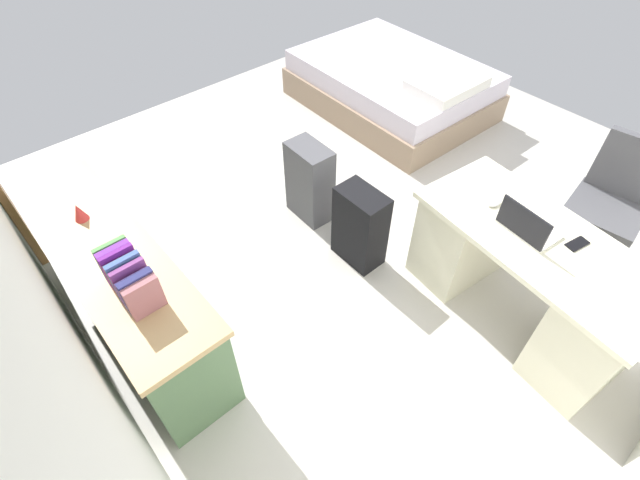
{
  "coord_description": "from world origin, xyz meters",
  "views": [
    {
      "loc": [
        -1.75,
        2.08,
        2.61
      ],
      "look_at": [
        -0.32,
        0.84,
        0.6
      ],
      "focal_mm": 25.89,
      "sensor_mm": 36.0,
      "label": 1
    }
  ],
  "objects_px": {
    "cell_phone_near_laptop": "(577,244)",
    "figurine_small": "(79,212)",
    "suitcase_spare_grey": "(310,182)",
    "credenza": "(126,290)",
    "suitcase_black": "(360,227)",
    "desk": "(524,278)",
    "office_chair": "(605,211)",
    "laptop": "(527,226)",
    "bed": "(392,85)",
    "computer_mouse": "(494,203)"
  },
  "relations": [
    {
      "from": "laptop",
      "to": "office_chair",
      "type": "bearing_deg",
      "value": -99.42
    },
    {
      "from": "credenza",
      "to": "suitcase_spare_grey",
      "type": "relative_size",
      "value": 2.79
    },
    {
      "from": "suitcase_black",
      "to": "laptop",
      "type": "relative_size",
      "value": 1.83
    },
    {
      "from": "credenza",
      "to": "suitcase_black",
      "type": "relative_size",
      "value": 2.95
    },
    {
      "from": "credenza",
      "to": "bed",
      "type": "xyz_separation_m",
      "value": [
        0.79,
        -3.25,
        -0.12
      ]
    },
    {
      "from": "laptop",
      "to": "figurine_small",
      "type": "distance_m",
      "value": 2.56
    },
    {
      "from": "cell_phone_near_laptop",
      "to": "laptop",
      "type": "bearing_deg",
      "value": 41.0
    },
    {
      "from": "laptop",
      "to": "computer_mouse",
      "type": "bearing_deg",
      "value": -15.78
    },
    {
      "from": "desk",
      "to": "laptop",
      "type": "bearing_deg",
      "value": 19.89
    },
    {
      "from": "desk",
      "to": "office_chair",
      "type": "relative_size",
      "value": 1.6
    },
    {
      "from": "credenza",
      "to": "cell_phone_near_laptop",
      "type": "xyz_separation_m",
      "value": [
        -1.69,
        -1.99,
        0.36
      ]
    },
    {
      "from": "office_chair",
      "to": "cell_phone_near_laptop",
      "type": "bearing_deg",
      "value": 96.33
    },
    {
      "from": "suitcase_black",
      "to": "computer_mouse",
      "type": "relative_size",
      "value": 6.11
    },
    {
      "from": "office_chair",
      "to": "figurine_small",
      "type": "xyz_separation_m",
      "value": [
        1.92,
        2.8,
        0.37
      ]
    },
    {
      "from": "suitcase_spare_grey",
      "to": "laptop",
      "type": "bearing_deg",
      "value": -166.03
    },
    {
      "from": "credenza",
      "to": "bed",
      "type": "relative_size",
      "value": 0.93
    },
    {
      "from": "suitcase_black",
      "to": "office_chair",
      "type": "bearing_deg",
      "value": -129.52
    },
    {
      "from": "credenza",
      "to": "figurine_small",
      "type": "distance_m",
      "value": 0.53
    },
    {
      "from": "office_chair",
      "to": "suitcase_black",
      "type": "relative_size",
      "value": 1.54
    },
    {
      "from": "desk",
      "to": "laptop",
      "type": "distance_m",
      "value": 0.41
    },
    {
      "from": "computer_mouse",
      "to": "suitcase_black",
      "type": "bearing_deg",
      "value": 39.22
    },
    {
      "from": "credenza",
      "to": "cell_phone_near_laptop",
      "type": "bearing_deg",
      "value": -130.29
    },
    {
      "from": "bed",
      "to": "laptop",
      "type": "xyz_separation_m",
      "value": [
        -2.23,
        1.39,
        0.53
      ]
    },
    {
      "from": "office_chair",
      "to": "credenza",
      "type": "xyz_separation_m",
      "value": [
        1.6,
        2.8,
        -0.05
      ]
    },
    {
      "from": "cell_phone_near_laptop",
      "to": "figurine_small",
      "type": "bearing_deg",
      "value": 56.34
    },
    {
      "from": "credenza",
      "to": "suitcase_black",
      "type": "bearing_deg",
      "value": -108.93
    },
    {
      "from": "desk",
      "to": "suitcase_black",
      "type": "xyz_separation_m",
      "value": [
        1.03,
        0.4,
        -0.07
      ]
    },
    {
      "from": "suitcase_black",
      "to": "figurine_small",
      "type": "height_order",
      "value": "figurine_small"
    },
    {
      "from": "laptop",
      "to": "computer_mouse",
      "type": "xyz_separation_m",
      "value": [
        0.25,
        -0.07,
        -0.03
      ]
    },
    {
      "from": "suitcase_spare_grey",
      "to": "laptop",
      "type": "distance_m",
      "value": 1.62
    },
    {
      "from": "cell_phone_near_laptop",
      "to": "figurine_small",
      "type": "distance_m",
      "value": 2.83
    },
    {
      "from": "suitcase_spare_grey",
      "to": "cell_phone_near_laptop",
      "type": "height_order",
      "value": "cell_phone_near_laptop"
    },
    {
      "from": "laptop",
      "to": "suitcase_spare_grey",
      "type": "bearing_deg",
      "value": 11.94
    },
    {
      "from": "suitcase_spare_grey",
      "to": "figurine_small",
      "type": "bearing_deg",
      "value": 83.14
    },
    {
      "from": "suitcase_black",
      "to": "suitcase_spare_grey",
      "type": "xyz_separation_m",
      "value": [
        0.59,
        -0.04,
        0.02
      ]
    },
    {
      "from": "desk",
      "to": "office_chair",
      "type": "xyz_separation_m",
      "value": [
        -0.05,
        -0.91,
        0.04
      ]
    },
    {
      "from": "office_chair",
      "to": "suitcase_spare_grey",
      "type": "relative_size",
      "value": 1.46
    },
    {
      "from": "office_chair",
      "to": "credenza",
      "type": "distance_m",
      "value": 3.22
    },
    {
      "from": "office_chair",
      "to": "figurine_small",
      "type": "bearing_deg",
      "value": 55.56
    },
    {
      "from": "figurine_small",
      "to": "office_chair",
      "type": "bearing_deg",
      "value": -124.44
    },
    {
      "from": "office_chair",
      "to": "credenza",
      "type": "height_order",
      "value": "office_chair"
    },
    {
      "from": "bed",
      "to": "figurine_small",
      "type": "bearing_deg",
      "value": 98.15
    },
    {
      "from": "suitcase_black",
      "to": "figurine_small",
      "type": "distance_m",
      "value": 1.78
    },
    {
      "from": "bed",
      "to": "suitcase_black",
      "type": "bearing_deg",
      "value": 126.54
    },
    {
      "from": "office_chair",
      "to": "bed",
      "type": "height_order",
      "value": "office_chair"
    },
    {
      "from": "desk",
      "to": "figurine_small",
      "type": "bearing_deg",
      "value": 45.4
    },
    {
      "from": "suitcase_black",
      "to": "cell_phone_near_laptop",
      "type": "distance_m",
      "value": 1.35
    },
    {
      "from": "bed",
      "to": "suitcase_spare_grey",
      "type": "xyz_separation_m",
      "value": [
        -0.71,
        1.71,
        0.08
      ]
    },
    {
      "from": "desk",
      "to": "credenza",
      "type": "relative_size",
      "value": 0.84
    },
    {
      "from": "laptop",
      "to": "computer_mouse",
      "type": "relative_size",
      "value": 3.34
    }
  ]
}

